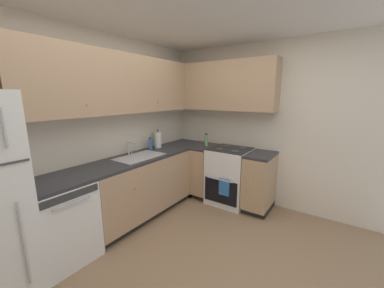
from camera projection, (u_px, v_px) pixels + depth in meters
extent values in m
cube|color=#937556|center=(201.00, 270.00, 2.32)|extent=(3.70, 3.24, 0.02)
cube|color=beige|center=(96.00, 133.00, 2.97)|extent=(3.80, 0.05, 2.53)
cube|color=beige|center=(266.00, 126.00, 3.56)|extent=(0.05, 3.34, 2.53)
cylinder|color=silver|center=(24.00, 244.00, 1.73)|extent=(0.02, 0.02, 0.70)
cylinder|color=silver|center=(4.00, 128.00, 1.54)|extent=(0.02, 0.02, 0.28)
cube|color=white|center=(60.00, 222.00, 2.39)|extent=(0.60, 0.60, 0.86)
cube|color=#333333|center=(71.00, 196.00, 2.14)|extent=(0.55, 0.01, 0.07)
cube|color=silver|center=(73.00, 203.00, 2.15)|extent=(0.36, 0.02, 0.02)
cube|color=tan|center=(140.00, 184.00, 3.29)|extent=(1.65, 0.60, 0.77)
cube|color=black|center=(140.00, 211.00, 3.40)|extent=(1.65, 0.54, 0.09)
sphere|color=tan|center=(135.00, 188.00, 2.79)|extent=(0.02, 0.02, 0.02)
sphere|color=tan|center=(173.00, 172.00, 3.38)|extent=(0.02, 0.02, 0.02)
cube|color=#2D2D33|center=(139.00, 158.00, 3.20)|extent=(2.86, 0.60, 0.03)
cube|color=tan|center=(206.00, 169.00, 3.96)|extent=(0.60, 0.26, 0.77)
cube|color=black|center=(206.00, 192.00, 4.07)|extent=(0.54, 0.26, 0.09)
cube|color=tan|center=(260.00, 181.00, 3.43)|extent=(0.60, 0.36, 0.77)
cube|color=black|center=(258.00, 206.00, 3.55)|extent=(0.54, 0.36, 0.09)
sphere|color=tan|center=(253.00, 178.00, 3.15)|extent=(0.02, 0.02, 0.02)
cube|color=#2D2D33|center=(206.00, 147.00, 3.87)|extent=(0.60, 0.26, 0.03)
cube|color=#2D2D33|center=(261.00, 155.00, 3.35)|extent=(0.60, 0.36, 0.03)
cube|color=white|center=(230.00, 176.00, 3.73)|extent=(0.64, 0.62, 0.90)
cube|color=black|center=(220.00, 192.00, 3.50)|extent=(0.02, 0.55, 0.38)
cube|color=silver|center=(220.00, 179.00, 3.44)|extent=(0.02, 0.43, 0.02)
cube|color=black|center=(231.00, 149.00, 3.64)|extent=(0.59, 0.60, 0.01)
cube|color=white|center=(239.00, 141.00, 3.87)|extent=(0.03, 0.60, 0.15)
cylinder|color=#4C4C4C|center=(235.00, 151.00, 3.44)|extent=(0.11, 0.11, 0.01)
cylinder|color=#4C4C4C|center=(219.00, 149.00, 3.60)|extent=(0.11, 0.11, 0.01)
cylinder|color=#4C4C4C|center=(242.00, 148.00, 3.67)|extent=(0.11, 0.11, 0.01)
cylinder|color=#4C4C4C|center=(227.00, 146.00, 3.82)|extent=(0.11, 0.11, 0.01)
cube|color=#2D6BB2|center=(224.00, 187.00, 3.42)|extent=(0.02, 0.17, 0.26)
cube|color=tan|center=(118.00, 84.00, 2.94)|extent=(2.54, 0.32, 0.76)
sphere|color=tan|center=(87.00, 105.00, 2.45)|extent=(0.02, 0.02, 0.02)
sphere|color=tan|center=(158.00, 102.00, 3.35)|extent=(0.02, 0.02, 0.02)
cube|color=tan|center=(221.00, 86.00, 3.68)|extent=(0.32, 1.81, 0.76)
cube|color=#B7B7BC|center=(140.00, 157.00, 3.18)|extent=(0.68, 0.40, 0.01)
cube|color=gray|center=(140.00, 160.00, 3.19)|extent=(0.62, 0.36, 0.09)
cube|color=#99999E|center=(140.00, 159.00, 3.19)|extent=(0.02, 0.35, 0.06)
cylinder|color=silver|center=(129.00, 148.00, 3.29)|extent=(0.02, 0.02, 0.18)
cylinder|color=silver|center=(132.00, 144.00, 3.23)|extent=(0.02, 0.15, 0.02)
cylinder|color=silver|center=(131.00, 152.00, 3.34)|extent=(0.02, 0.02, 0.06)
cylinder|color=#3F72BF|center=(150.00, 144.00, 3.61)|extent=(0.06, 0.06, 0.16)
cylinder|color=#262626|center=(150.00, 138.00, 3.59)|extent=(0.03, 0.03, 0.03)
cylinder|color=white|center=(158.00, 140.00, 3.72)|extent=(0.11, 0.11, 0.26)
cylinder|color=#3F3F3F|center=(158.00, 139.00, 3.72)|extent=(0.02, 0.02, 0.32)
cylinder|color=#729E66|center=(206.00, 140.00, 3.85)|extent=(0.06, 0.06, 0.20)
cylinder|color=black|center=(206.00, 134.00, 3.83)|extent=(0.03, 0.03, 0.02)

